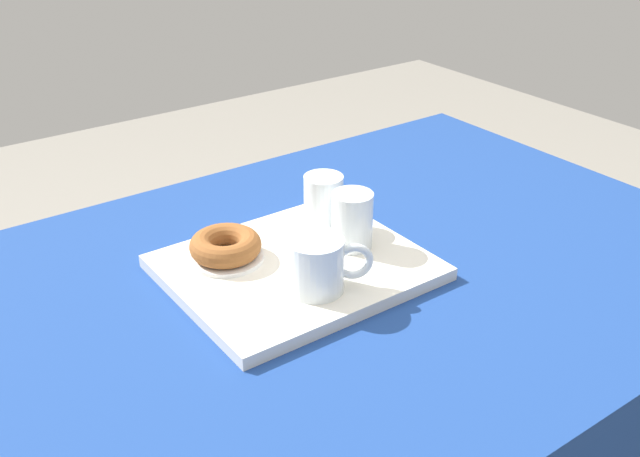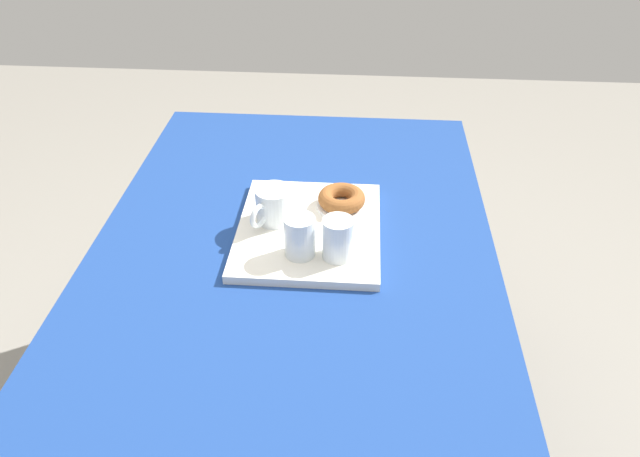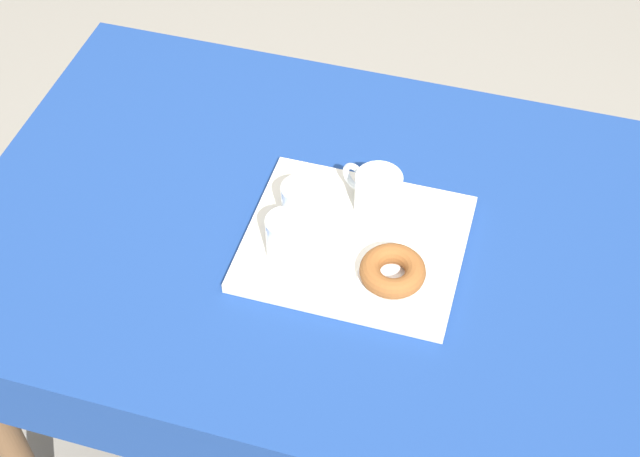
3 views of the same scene
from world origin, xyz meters
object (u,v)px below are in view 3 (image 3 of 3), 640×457
(tea_mug_left, at_px, (377,194))
(donut_plate_left, at_px, (392,279))
(dining_table, at_px, (331,266))
(serving_tray, at_px, (355,243))
(sugar_donut_left, at_px, (393,271))
(water_glass_near, at_px, (286,241))
(water_glass_far, at_px, (300,208))

(tea_mug_left, height_order, donut_plate_left, tea_mug_left)
(dining_table, height_order, tea_mug_left, tea_mug_left)
(serving_tray, height_order, sugar_donut_left, sugar_donut_left)
(tea_mug_left, bearing_deg, water_glass_near, -128.73)
(serving_tray, bearing_deg, water_glass_far, 174.61)
(dining_table, distance_m, serving_tray, 0.14)
(water_glass_near, distance_m, donut_plate_left, 0.20)
(serving_tray, height_order, donut_plate_left, donut_plate_left)
(dining_table, relative_size, tea_mug_left, 11.18)
(water_glass_far, xyz_separation_m, sugar_donut_left, (0.19, -0.08, -0.02))
(sugar_donut_left, bearing_deg, donut_plate_left, 0.00)
(serving_tray, xyz_separation_m, sugar_donut_left, (0.08, -0.07, 0.04))
(water_glass_near, bearing_deg, tea_mug_left, 51.27)
(water_glass_far, bearing_deg, serving_tray, -5.39)
(serving_tray, bearing_deg, dining_table, 148.08)
(tea_mug_left, distance_m, sugar_donut_left, 0.17)
(donut_plate_left, bearing_deg, water_glass_near, -180.00)
(water_glass_far, bearing_deg, donut_plate_left, -23.33)
(donut_plate_left, bearing_deg, tea_mug_left, 113.03)
(water_glass_far, height_order, donut_plate_left, water_glass_far)
(tea_mug_left, distance_m, donut_plate_left, 0.17)
(tea_mug_left, distance_m, water_glass_far, 0.14)
(serving_tray, xyz_separation_m, water_glass_near, (-0.11, -0.07, 0.05))
(serving_tray, distance_m, water_glass_far, 0.12)
(water_glass_far, bearing_deg, water_glass_near, -91.30)
(dining_table, distance_m, water_glass_far, 0.18)
(dining_table, distance_m, donut_plate_left, 0.22)
(water_glass_near, height_order, donut_plate_left, water_glass_near)
(dining_table, relative_size, water_glass_far, 14.43)
(donut_plate_left, xyz_separation_m, sugar_donut_left, (0.00, 0.00, 0.02))
(serving_tray, bearing_deg, donut_plate_left, -40.29)
(water_glass_near, bearing_deg, serving_tray, 33.98)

